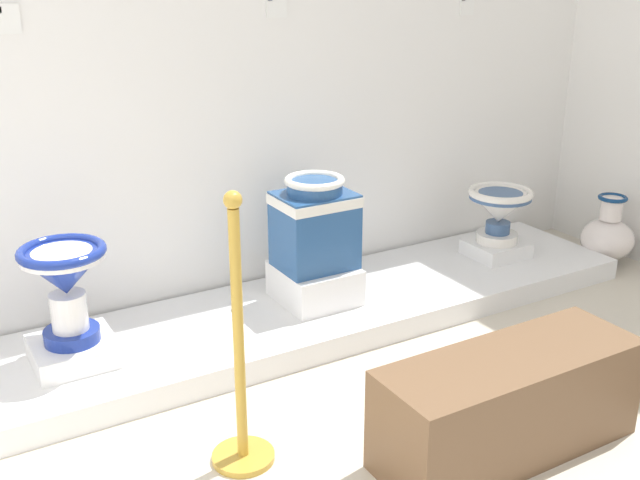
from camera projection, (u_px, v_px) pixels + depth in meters
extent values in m
cube|color=beige|center=(506.00, 470.00, 2.79)|extent=(6.25, 5.22, 0.02)
cube|color=white|center=(316.00, 311.00, 3.89)|extent=(3.57, 0.80, 0.12)
cube|color=white|center=(74.00, 351.00, 3.27)|extent=(0.35, 0.33, 0.10)
cylinder|color=navy|center=(72.00, 335.00, 3.24)|extent=(0.24, 0.24, 0.06)
cylinder|color=white|center=(69.00, 311.00, 3.21)|extent=(0.15, 0.15, 0.16)
cone|color=navy|center=(64.00, 273.00, 3.14)|extent=(0.35, 0.35, 0.19)
cylinder|color=white|center=(62.00, 256.00, 3.12)|extent=(0.34, 0.34, 0.03)
torus|color=navy|center=(62.00, 251.00, 3.11)|extent=(0.36, 0.36, 0.04)
cylinder|color=white|center=(62.00, 252.00, 3.11)|extent=(0.24, 0.24, 0.01)
cube|color=white|center=(315.00, 283.00, 3.85)|extent=(0.36, 0.39, 0.18)
cube|color=#28518A|center=(315.00, 230.00, 3.76)|extent=(0.37, 0.30, 0.38)
cube|color=white|center=(315.00, 200.00, 3.70)|extent=(0.38, 0.30, 0.05)
cylinder|color=#28518A|center=(315.00, 187.00, 3.68)|extent=(0.27, 0.27, 0.06)
torus|color=white|center=(315.00, 180.00, 3.67)|extent=(0.29, 0.29, 0.04)
cube|color=white|center=(496.00, 249.00, 4.44)|extent=(0.32, 0.29, 0.09)
cylinder|color=white|center=(497.00, 237.00, 4.42)|extent=(0.24, 0.24, 0.06)
cylinder|color=#395784|center=(498.00, 227.00, 4.40)|extent=(0.14, 0.14, 0.07)
cone|color=white|center=(499.00, 207.00, 4.36)|extent=(0.36, 0.36, 0.18)
cylinder|color=#395784|center=(500.00, 196.00, 4.33)|extent=(0.35, 0.35, 0.03)
torus|color=white|center=(501.00, 193.00, 4.33)|extent=(0.37, 0.37, 0.04)
cylinder|color=#395784|center=(501.00, 193.00, 4.33)|extent=(0.25, 0.25, 0.01)
cube|color=white|center=(8.00, 19.00, 3.14)|extent=(0.10, 0.01, 0.12)
cube|color=white|center=(276.00, 5.00, 3.72)|extent=(0.11, 0.01, 0.11)
cube|color=white|center=(467.00, 5.00, 4.31)|extent=(0.10, 0.01, 0.11)
cylinder|color=navy|center=(604.00, 260.00, 4.66)|extent=(0.13, 0.13, 0.03)
ellipsoid|color=white|center=(607.00, 239.00, 4.62)|extent=(0.32, 0.32, 0.25)
cylinder|color=white|center=(611.00, 209.00, 4.55)|extent=(0.13, 0.13, 0.14)
torus|color=navy|center=(613.00, 198.00, 4.53)|extent=(0.17, 0.17, 0.02)
cylinder|color=gold|center=(243.00, 456.00, 2.83)|extent=(0.23, 0.23, 0.02)
cylinder|color=gold|center=(238.00, 339.00, 2.66)|extent=(0.04, 0.04, 0.96)
sphere|color=gold|center=(233.00, 200.00, 2.49)|extent=(0.06, 0.06, 0.06)
cube|color=brown|center=(508.00, 403.00, 2.83)|extent=(1.04, 0.36, 0.40)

